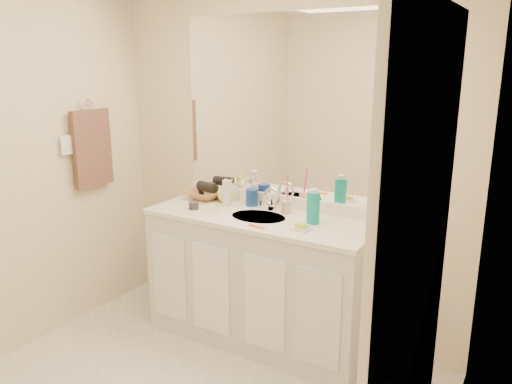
{
  "coord_description": "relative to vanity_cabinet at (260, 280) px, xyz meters",
  "views": [
    {
      "loc": [
        1.58,
        -1.64,
        1.84
      ],
      "look_at": [
        0.0,
        0.97,
        1.05
      ],
      "focal_mm": 35.0,
      "sensor_mm": 36.0,
      "label": 1
    }
  ],
  "objects": [
    {
      "name": "hand_towel",
      "position": [
        -1.25,
        -0.25,
        0.82
      ],
      "size": [
        0.04,
        0.32,
        0.55
      ],
      "primitive_type": "cube",
      "color": "#3D2820",
      "rests_on": "towel_ring"
    },
    {
      "name": "countertop",
      "position": [
        0.0,
        0.0,
        0.44
      ],
      "size": [
        1.52,
        0.57,
        0.03
      ],
      "primitive_type": "cube",
      "color": "white",
      "rests_on": "vanity_cabinet"
    },
    {
      "name": "soap_bottle_white",
      "position": [
        -0.24,
        0.23,
        0.54
      ],
      "size": [
        0.09,
        0.09,
        0.17
      ],
      "primitive_type": "imported",
      "rotation": [
        0.0,
        0.0,
        -0.42
      ],
      "color": "white",
      "rests_on": "countertop"
    },
    {
      "name": "wicker_basket",
      "position": [
        -0.56,
        0.16,
        0.49
      ],
      "size": [
        0.29,
        0.29,
        0.07
      ],
      "primitive_type": "imported",
      "rotation": [
        0.0,
        0.0,
        -0.07
      ],
      "color": "#98683D",
      "rests_on": "countertop"
    },
    {
      "name": "soap_bottle_yellow",
      "position": [
        -0.39,
        0.17,
        0.54
      ],
      "size": [
        0.13,
        0.13,
        0.16
      ],
      "primitive_type": "imported",
      "rotation": [
        0.0,
        0.0,
        0.03
      ],
      "color": "#F7EE60",
      "rests_on": "countertop"
    },
    {
      "name": "backsplash",
      "position": [
        0.0,
        0.26,
        0.5
      ],
      "size": [
        1.52,
        0.03,
        0.08
      ],
      "primitive_type": "cube",
      "color": "white",
      "rests_on": "countertop"
    },
    {
      "name": "sink_basin",
      "position": [
        0.0,
        -0.02,
        0.44
      ],
      "size": [
        0.37,
        0.37,
        0.02
      ],
      "primitive_type": "cylinder",
      "color": "beige",
      "rests_on": "countertop"
    },
    {
      "name": "faucet",
      "position": [
        0.0,
        0.16,
        0.51
      ],
      "size": [
        0.02,
        0.02,
        0.11
      ],
      "primitive_type": "cylinder",
      "color": "silver",
      "rests_on": "countertop"
    },
    {
      "name": "switch_plate",
      "position": [
        -1.27,
        -0.45,
        0.88
      ],
      "size": [
        0.01,
        0.08,
        0.13
      ],
      "primitive_type": "cube",
      "color": "white",
      "rests_on": "wall_left"
    },
    {
      "name": "orange_comb",
      "position": [
        0.1,
        -0.21,
        0.46
      ],
      "size": [
        0.12,
        0.04,
        0.0
      ],
      "primitive_type": "cube",
      "rotation": [
        0.0,
        0.0,
        -0.18
      ],
      "color": "#FE511A",
      "rests_on": "countertop"
    },
    {
      "name": "hair_dryer",
      "position": [
        -0.54,
        0.16,
        0.54
      ],
      "size": [
        0.16,
        0.1,
        0.08
      ],
      "primitive_type": "cylinder",
      "rotation": [
        0.0,
        1.57,
        -0.14
      ],
      "color": "black",
      "rests_on": "wicker_basket"
    },
    {
      "name": "blue_mug",
      "position": [
        -0.17,
        0.18,
        0.51
      ],
      "size": [
        0.09,
        0.09,
        0.12
      ],
      "primitive_type": "cylinder",
      "rotation": [
        0.0,
        0.0,
        0.07
      ],
      "color": "navy",
      "rests_on": "countertop"
    },
    {
      "name": "soap_dish",
      "position": [
        0.36,
        -0.12,
        0.46
      ],
      "size": [
        0.11,
        0.1,
        0.01
      ],
      "primitive_type": "cube",
      "rotation": [
        0.0,
        0.0,
        -0.1
      ],
      "color": "white",
      "rests_on": "countertop"
    },
    {
      "name": "toothbrush",
      "position": [
        0.13,
        0.13,
        0.6
      ],
      "size": [
        0.03,
        0.04,
        0.21
      ],
      "primitive_type": "cylinder",
      "rotation": [
        0.14,
        0.0,
        0.38
      ],
      "color": "#E73C89",
      "rests_on": "tan_cup"
    },
    {
      "name": "soap_bottle_cream",
      "position": [
        -0.36,
        0.21,
        0.53
      ],
      "size": [
        0.08,
        0.08,
        0.16
      ],
      "primitive_type": "imported",
      "rotation": [
        0.0,
        0.0,
        -0.14
      ],
      "color": "beige",
      "rests_on": "countertop"
    },
    {
      "name": "tan_cup",
      "position": [
        0.12,
        0.13,
        0.5
      ],
      "size": [
        0.08,
        0.08,
        0.08
      ],
      "primitive_type": "cylinder",
      "rotation": [
        0.0,
        0.0,
        0.23
      ],
      "color": "beige",
      "rests_on": "countertop"
    },
    {
      "name": "green_soap",
      "position": [
        0.36,
        -0.12,
        0.48
      ],
      "size": [
        0.07,
        0.05,
        0.02
      ],
      "primitive_type": "cube",
      "rotation": [
        0.0,
        0.0,
        -0.12
      ],
      "color": "#B3D935",
      "rests_on": "soap_dish"
    },
    {
      "name": "mirror",
      "position": [
        0.0,
        0.27,
        1.14
      ],
      "size": [
        1.48,
        0.01,
        1.2
      ],
      "primitive_type": "cube",
      "color": "white",
      "rests_on": "wall_back"
    },
    {
      "name": "dark_jar",
      "position": [
        -0.46,
        -0.1,
        0.48
      ],
      "size": [
        0.08,
        0.08,
        0.05
      ],
      "primitive_type": "cylinder",
      "rotation": [
        0.0,
        0.0,
        -0.21
      ],
      "color": "#2D2C32",
      "rests_on": "countertop"
    },
    {
      "name": "wall_back",
      "position": [
        0.0,
        0.28,
        0.77
      ],
      "size": [
        2.6,
        0.02,
        2.4
      ],
      "primitive_type": "cube",
      "color": "beige",
      "rests_on": "floor"
    },
    {
      "name": "wall_right",
      "position": [
        1.3,
        -1.02,
        0.77
      ],
      "size": [
        0.02,
        2.6,
        2.4
      ],
      "primitive_type": "cube",
      "color": "beige",
      "rests_on": "floor"
    },
    {
      "name": "mouthwash_bottle",
      "position": [
        0.36,
        0.04,
        0.55
      ],
      "size": [
        0.09,
        0.09,
        0.2
      ],
      "primitive_type": "cylinder",
      "rotation": [
        0.0,
        0.0,
        0.11
      ],
      "color": "#0C9295",
      "rests_on": "countertop"
    },
    {
      "name": "vanity_cabinet",
      "position": [
        0.0,
        0.0,
        0.0
      ],
      "size": [
        1.5,
        0.55,
        0.85
      ],
      "primitive_type": "cube",
      "color": "silver",
      "rests_on": "floor"
    },
    {
      "name": "extra_white_bottle",
      "position": [
        -0.32,
        0.08,
        0.55
      ],
      "size": [
        0.07,
        0.07,
        0.18
      ],
      "primitive_type": "cylinder",
      "rotation": [
        0.0,
        0.0,
        -0.39
      ],
      "color": "silver",
      "rests_on": "countertop"
    },
    {
      "name": "towel_ring",
      "position": [
        -1.27,
        -0.25,
        1.12
      ],
      "size": [
        0.01,
        0.11,
        0.11
      ],
      "primitive_type": "torus",
      "rotation": [
        0.0,
        1.57,
        0.0
      ],
      "color": "silver",
      "rests_on": "wall_left"
    },
    {
      "name": "door",
      "position": [
        1.29,
        -1.32,
        0.57
      ],
      "size": [
        0.02,
        0.82,
        2.0
      ],
      "primitive_type": "cube",
      "color": "white",
      "rests_on": "floor"
    }
  ]
}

